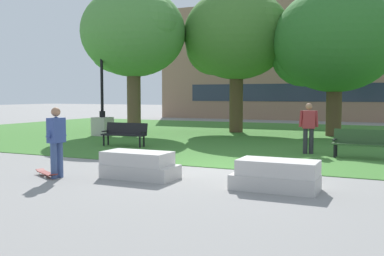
% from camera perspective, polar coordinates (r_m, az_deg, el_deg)
% --- Properties ---
extents(ground_plane, '(140.00, 140.00, 0.00)m').
position_cam_1_polar(ground_plane, '(12.28, 3.80, -5.19)').
color(ground_plane, gray).
extents(grass_lawn, '(40.00, 20.00, 0.02)m').
position_cam_1_polar(grass_lawn, '(21.84, 13.24, -1.14)').
color(grass_lawn, '#3D752D').
rests_on(grass_lawn, ground).
extents(concrete_block_center, '(1.81, 0.90, 0.64)m').
position_cam_1_polar(concrete_block_center, '(10.97, -6.76, -4.72)').
color(concrete_block_center, '#BCB7B2').
rests_on(concrete_block_center, ground).
extents(concrete_block_left, '(1.80, 0.90, 0.64)m').
position_cam_1_polar(concrete_block_left, '(9.69, 10.65, -5.95)').
color(concrete_block_left, '#BCB7B2').
rests_on(concrete_block_left, ground).
extents(person_skateboarder, '(0.27, 0.61, 1.71)m').
position_cam_1_polar(person_skateboarder, '(11.27, -16.84, -1.25)').
color(person_skateboarder, '#384C7A').
rests_on(person_skateboarder, ground).
extents(skateboard, '(0.99, 0.65, 0.14)m').
position_cam_1_polar(skateboard, '(11.64, -17.98, -5.48)').
color(skateboard, maroon).
rests_on(skateboard, ground).
extents(park_bench_near_left, '(1.82, 0.62, 0.90)m').
position_cam_1_polar(park_bench_near_left, '(17.67, -8.52, -0.60)').
color(park_bench_near_left, black).
rests_on(park_bench_near_left, grass_lawn).
extents(park_bench_near_right, '(1.82, 0.61, 0.90)m').
position_cam_1_polar(park_bench_near_right, '(15.04, 20.85, -1.66)').
color(park_bench_near_right, '#284723').
rests_on(park_bench_near_right, grass_lawn).
extents(lamp_post_right, '(1.32, 0.80, 4.71)m').
position_cam_1_polar(lamp_post_right, '(22.39, -11.31, 1.52)').
color(lamp_post_right, '#ADA89E').
rests_on(lamp_post_right, grass_lawn).
extents(tree_far_left, '(6.22, 5.92, 7.15)m').
position_cam_1_polar(tree_far_left, '(23.02, 17.56, 10.44)').
color(tree_far_left, '#4C3823').
rests_on(tree_far_left, grass_lawn).
extents(tree_far_right, '(5.64, 5.37, 7.49)m').
position_cam_1_polar(tree_far_right, '(23.82, -7.58, 11.75)').
color(tree_far_right, brown).
rests_on(tree_far_right, grass_lawn).
extents(tree_near_right, '(5.88, 5.60, 7.56)m').
position_cam_1_polar(tree_near_right, '(24.38, 5.55, 11.54)').
color(tree_near_right, '#4C3823').
rests_on(tree_near_right, grass_lawn).
extents(person_bystander_far_lawn, '(0.66, 0.35, 1.71)m').
position_cam_1_polar(person_bystander_far_lawn, '(15.64, 14.59, 0.33)').
color(person_bystander_far_lawn, '#28282D').
rests_on(person_bystander_far_lawn, grass_lawn).
extents(building_facade_distant, '(24.03, 1.03, 9.52)m').
position_cam_1_polar(building_facade_distant, '(36.64, 13.45, 8.39)').
color(building_facade_distant, '#8E6B56').
rests_on(building_facade_distant, ground).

